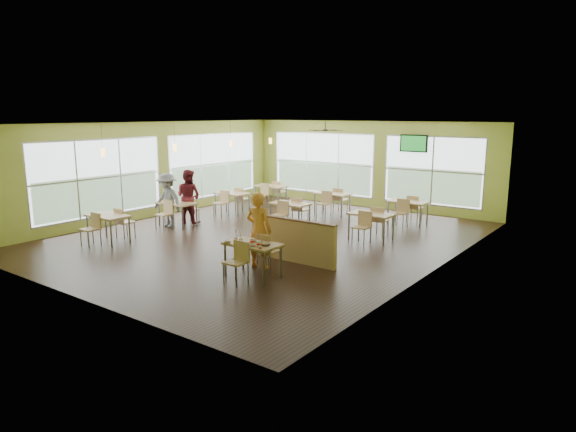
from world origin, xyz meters
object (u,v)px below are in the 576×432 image
(half_wall_divider, at_px, (292,240))
(food_basket, at_px, (266,244))
(main_table, at_px, (253,248))
(man_plaid, at_px, (259,230))

(half_wall_divider, xyz_separation_m, food_basket, (0.35, -1.44, 0.25))
(main_table, distance_m, food_basket, 0.38)
(half_wall_divider, distance_m, food_basket, 1.51)
(main_table, xyz_separation_m, food_basket, (0.35, 0.01, 0.15))
(man_plaid, bearing_deg, half_wall_divider, -118.91)
(half_wall_divider, bearing_deg, food_basket, -76.34)
(main_table, xyz_separation_m, half_wall_divider, (0.00, 1.45, -0.11))
(man_plaid, height_order, food_basket, man_plaid)
(main_table, relative_size, half_wall_divider, 0.63)
(man_plaid, xyz_separation_m, food_basket, (0.68, -0.60, -0.10))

